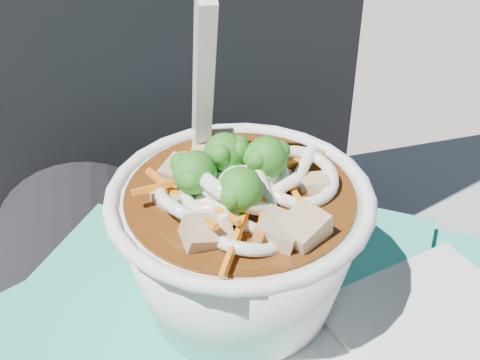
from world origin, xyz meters
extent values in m
cube|color=teal|center=(0.05, 0.05, 0.62)|extent=(0.21, 0.23, 0.00)
cube|color=teal|center=(-0.02, 0.02, 0.62)|extent=(0.25, 0.25, 0.00)
cube|color=teal|center=(0.10, 0.02, 0.62)|extent=(0.24, 0.24, 0.00)
cube|color=teal|center=(-0.10, 0.01, 0.62)|extent=(0.16, 0.17, 0.00)
cube|color=teal|center=(0.00, 0.00, 0.62)|extent=(0.15, 0.15, 0.00)
cube|color=teal|center=(-0.02, 0.02, 0.63)|extent=(0.13, 0.12, 0.00)
cube|color=teal|center=(-0.05, 0.02, 0.63)|extent=(0.24, 0.24, 0.00)
cube|color=teal|center=(0.06, 0.06, 0.63)|extent=(0.24, 0.22, 0.00)
cube|color=silver|center=(0.13, -0.04, 0.64)|extent=(0.15, 0.15, 0.00)
torus|color=white|center=(0.02, 0.01, 0.72)|extent=(0.16, 0.16, 0.01)
cylinder|color=#442109|center=(0.02, 0.01, 0.72)|extent=(0.14, 0.14, 0.01)
torus|color=white|center=(0.05, 0.01, 0.73)|extent=(0.05, 0.05, 0.02)
torus|color=white|center=(0.01, 0.01, 0.73)|extent=(0.04, 0.05, 0.03)
torus|color=white|center=(0.01, 0.03, 0.72)|extent=(0.05, 0.05, 0.01)
torus|color=white|center=(0.01, -0.02, 0.72)|extent=(0.05, 0.05, 0.03)
torus|color=white|center=(0.02, 0.00, 0.72)|extent=(0.06, 0.06, 0.04)
torus|color=white|center=(0.01, 0.01, 0.73)|extent=(0.06, 0.07, 0.05)
torus|color=white|center=(0.00, 0.04, 0.72)|extent=(0.05, 0.05, 0.02)
torus|color=white|center=(0.03, 0.02, 0.72)|extent=(0.05, 0.06, 0.03)
torus|color=white|center=(0.01, 0.00, 0.73)|extent=(0.05, 0.06, 0.04)
torus|color=white|center=(0.01, 0.02, 0.72)|extent=(0.05, 0.05, 0.03)
torus|color=white|center=(0.00, 0.01, 0.73)|extent=(0.04, 0.04, 0.02)
torus|color=white|center=(-0.01, 0.01, 0.72)|extent=(0.06, 0.06, 0.04)
cylinder|color=white|center=(0.03, 0.01, 0.73)|extent=(0.03, 0.02, 0.01)
cylinder|color=white|center=(0.00, 0.02, 0.73)|extent=(0.04, 0.02, 0.02)
cylinder|color=white|center=(0.00, 0.00, 0.73)|extent=(0.01, 0.04, 0.01)
cylinder|color=white|center=(0.03, 0.00, 0.73)|extent=(0.01, 0.03, 0.03)
cylinder|color=white|center=(0.04, 0.00, 0.73)|extent=(0.03, 0.01, 0.02)
cylinder|color=white|center=(0.04, 0.02, 0.73)|extent=(0.03, 0.02, 0.02)
cylinder|color=white|center=(0.06, 0.02, 0.73)|extent=(0.03, 0.03, 0.02)
cylinder|color=#86AE54|center=(0.03, 0.02, 0.73)|extent=(0.01, 0.01, 0.01)
sphere|color=#186116|center=(0.03, 0.02, 0.74)|extent=(0.03, 0.03, 0.03)
sphere|color=#186116|center=(0.03, 0.02, 0.74)|extent=(0.01, 0.01, 0.01)
sphere|color=#186116|center=(0.03, 0.02, 0.74)|extent=(0.01, 0.01, 0.01)
sphere|color=#186116|center=(0.04, 0.02, 0.74)|extent=(0.01, 0.01, 0.01)
sphere|color=#186116|center=(0.03, 0.02, 0.74)|extent=(0.01, 0.01, 0.01)
cylinder|color=#86AE54|center=(0.01, 0.03, 0.73)|extent=(0.01, 0.01, 0.01)
sphere|color=#186116|center=(0.01, 0.03, 0.74)|extent=(0.03, 0.03, 0.03)
sphere|color=#186116|center=(0.02, 0.03, 0.74)|extent=(0.01, 0.01, 0.01)
sphere|color=#186116|center=(0.01, 0.02, 0.74)|extent=(0.01, 0.01, 0.01)
sphere|color=#186116|center=(0.02, 0.03, 0.74)|extent=(0.01, 0.01, 0.01)
sphere|color=#186116|center=(0.02, 0.03, 0.74)|extent=(0.01, 0.01, 0.01)
cylinder|color=#86AE54|center=(-0.01, 0.01, 0.73)|extent=(0.01, 0.01, 0.01)
sphere|color=#186116|center=(-0.01, 0.01, 0.74)|extent=(0.03, 0.03, 0.03)
sphere|color=#186116|center=(-0.01, 0.02, 0.74)|extent=(0.01, 0.01, 0.01)
sphere|color=#186116|center=(-0.01, 0.02, 0.74)|extent=(0.01, 0.01, 0.01)
sphere|color=#186116|center=(-0.01, 0.02, 0.74)|extent=(0.01, 0.01, 0.01)
sphere|color=#186116|center=(-0.01, 0.01, 0.74)|extent=(0.01, 0.01, 0.01)
cylinder|color=#86AE54|center=(0.01, -0.01, 0.73)|extent=(0.01, 0.01, 0.01)
sphere|color=#186116|center=(0.01, -0.01, 0.74)|extent=(0.03, 0.03, 0.03)
sphere|color=#186116|center=(0.01, -0.01, 0.74)|extent=(0.01, 0.01, 0.01)
sphere|color=#186116|center=(0.01, 0.00, 0.74)|extent=(0.01, 0.01, 0.01)
sphere|color=#186116|center=(0.01, -0.01, 0.74)|extent=(0.01, 0.01, 0.01)
sphere|color=#186116|center=(0.02, 0.00, 0.74)|extent=(0.01, 0.01, 0.01)
cube|color=orange|center=(0.02, -0.02, 0.73)|extent=(0.02, 0.04, 0.01)
cube|color=orange|center=(0.01, -0.03, 0.73)|extent=(0.03, 0.05, 0.01)
cube|color=orange|center=(0.05, 0.01, 0.72)|extent=(0.00, 0.05, 0.01)
cube|color=orange|center=(0.00, 0.03, 0.72)|extent=(0.04, 0.03, 0.01)
cube|color=orange|center=(-0.01, -0.01, 0.73)|extent=(0.02, 0.04, 0.02)
cube|color=orange|center=(0.00, 0.00, 0.73)|extent=(0.02, 0.05, 0.02)
cube|color=orange|center=(-0.02, 0.01, 0.73)|extent=(0.03, 0.04, 0.02)
cube|color=orange|center=(0.02, -0.01, 0.73)|extent=(0.03, 0.03, 0.01)
cube|color=orange|center=(-0.03, 0.01, 0.73)|extent=(0.04, 0.01, 0.00)
cube|color=orange|center=(0.06, 0.03, 0.73)|extent=(0.04, 0.02, 0.01)
cube|color=#9E7F59|center=(0.06, 0.01, 0.72)|extent=(0.02, 0.02, 0.02)
cube|color=#9E7F59|center=(0.04, 0.04, 0.72)|extent=(0.03, 0.03, 0.01)
cube|color=#9E7F59|center=(0.01, 0.06, 0.72)|extent=(0.03, 0.03, 0.02)
cube|color=#9E7F59|center=(-0.01, 0.03, 0.73)|extent=(0.03, 0.03, 0.02)
cube|color=#9E7F59|center=(-0.02, 0.01, 0.72)|extent=(0.03, 0.03, 0.01)
cube|color=#9E7F59|center=(-0.01, -0.02, 0.72)|extent=(0.03, 0.03, 0.02)
cube|color=#9E7F59|center=(0.03, -0.03, 0.72)|extent=(0.03, 0.03, 0.02)
cube|color=#9E7F59|center=(0.04, -0.03, 0.73)|extent=(0.03, 0.03, 0.02)
ellipsoid|color=silver|center=(0.00, 0.00, 0.72)|extent=(0.03, 0.04, 0.01)
cube|color=silver|center=(0.00, 0.05, 0.78)|extent=(0.01, 0.06, 0.13)
camera|label=1|loc=(-0.04, -0.29, 0.95)|focal=50.00mm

